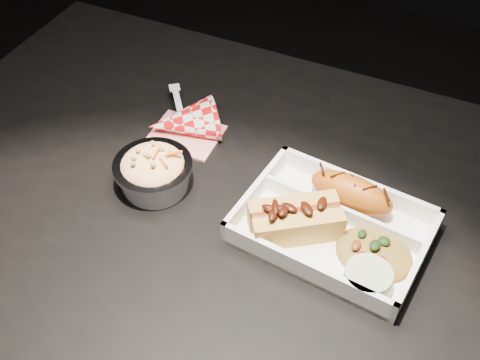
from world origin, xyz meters
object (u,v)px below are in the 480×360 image
at_px(dining_table, 258,260).
at_px(fried_pastry, 351,193).
at_px(food_tray, 333,229).
at_px(foil_coleslaw_cup, 153,170).
at_px(napkin_fork, 183,123).

xyz_separation_m(dining_table, fried_pastry, (0.11, 0.08, 0.12)).
bearing_deg(food_tray, dining_table, -161.69).
bearing_deg(fried_pastry, foil_coleslaw_cup, -164.60).
bearing_deg(dining_table, napkin_fork, 146.55).
relative_size(fried_pastry, foil_coleslaw_cup, 1.06).
height_order(dining_table, food_tray, food_tray).
relative_size(food_tray, foil_coleslaw_cup, 2.31).
relative_size(dining_table, napkin_fork, 7.64).
height_order(dining_table, foil_coleslaw_cup, foil_coleslaw_cup).
distance_m(fried_pastry, foil_coleslaw_cup, 0.29).
xyz_separation_m(dining_table, foil_coleslaw_cup, (-0.17, 0.00, 0.12)).
height_order(food_tray, napkin_fork, napkin_fork).
distance_m(dining_table, fried_pastry, 0.18).
xyz_separation_m(food_tray, napkin_fork, (-0.29, 0.11, 0.01)).
bearing_deg(foil_coleslaw_cup, food_tray, 4.50).
relative_size(fried_pastry, napkin_fork, 0.78).
height_order(foil_coleslaw_cup, napkin_fork, foil_coleslaw_cup).
bearing_deg(food_tray, foil_coleslaw_cup, -169.18).
relative_size(dining_table, fried_pastry, 9.77).
xyz_separation_m(fried_pastry, napkin_fork, (-0.30, 0.05, -0.02)).
height_order(dining_table, napkin_fork, napkin_fork).
bearing_deg(fried_pastry, dining_table, -144.40).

